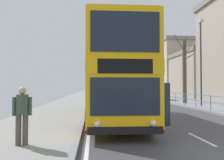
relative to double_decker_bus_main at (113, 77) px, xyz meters
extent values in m
cube|color=silver|center=(2.67, -5.00, -2.38)|extent=(0.12, 2.00, 0.00)
cube|color=silver|center=(2.67, -0.20, -2.38)|extent=(0.12, 2.00, 0.00)
cube|color=silver|center=(2.67, 4.60, -2.38)|extent=(0.12, 2.00, 0.00)
cube|color=silver|center=(2.67, 9.40, -2.38)|extent=(0.12, 2.00, 0.00)
cube|color=silver|center=(2.67, 14.20, -2.38)|extent=(0.12, 2.00, 0.00)
cube|color=silver|center=(2.67, 19.00, -2.38)|extent=(0.12, 2.00, 0.00)
cube|color=silver|center=(2.67, 23.80, -2.38)|extent=(0.12, 2.00, 0.00)
cube|color=silver|center=(2.67, 28.60, -2.38)|extent=(0.12, 2.00, 0.00)
cube|color=silver|center=(2.67, 33.40, -2.38)|extent=(0.12, 2.00, 0.00)
cube|color=silver|center=(2.67, 38.20, -2.38)|extent=(0.12, 2.00, 0.00)
cube|color=silver|center=(2.67, 43.00, -2.38)|extent=(0.12, 2.00, 0.00)
cube|color=#F4B20F|center=(0.00, 0.02, -1.08)|extent=(2.69, 11.14, 1.89)
cube|color=#F4B20F|center=(0.00, 0.02, 0.11)|extent=(2.70, 11.20, 0.49)
cube|color=#F4B20F|center=(0.00, 0.02, 1.22)|extent=(2.69, 11.14, 1.73)
cube|color=#D0970D|center=(0.00, 0.02, 2.13)|extent=(2.61, 10.81, 0.08)
cube|color=#19232D|center=(-0.08, -5.55, -0.85)|extent=(2.23, 0.06, 1.21)
cube|color=black|center=(-0.08, -5.56, 0.11)|extent=(1.78, 0.05, 0.47)
cube|color=#19232D|center=(-0.08, -5.55, 1.22)|extent=(2.23, 0.06, 1.31)
cube|color=black|center=(-0.08, -5.56, -1.93)|extent=(2.41, 0.11, 0.24)
cube|color=#B2140F|center=(0.00, 0.02, -1.97)|extent=(2.71, 11.20, 0.10)
cube|color=#19232D|center=(1.28, 0.28, -0.82)|extent=(0.14, 8.66, 0.98)
cube|color=#19232D|center=(1.28, 0.00, 1.31)|extent=(0.16, 10.00, 1.04)
cube|color=#19232D|center=(-1.28, 0.31, -0.82)|extent=(0.14, 8.66, 0.98)
cube|color=#19232D|center=(-1.28, 0.03, 1.31)|extent=(0.16, 10.00, 1.04)
sphere|color=white|center=(0.81, -5.58, -1.71)|extent=(0.20, 0.20, 0.20)
sphere|color=white|center=(-0.97, -5.56, -1.71)|extent=(0.20, 0.20, 0.20)
cube|color=#19232D|center=(1.48, -4.51, -1.21)|extent=(0.68, 0.48, 1.63)
cube|color=black|center=(1.15, -4.20, -1.21)|extent=(0.11, 0.90, 1.63)
cylinder|color=black|center=(1.17, -3.35, -1.86)|extent=(0.31, 1.04, 1.04)
cylinder|color=black|center=(-1.27, -3.32, -1.86)|extent=(0.31, 1.04, 1.04)
cylinder|color=black|center=(1.27, 3.65, -1.86)|extent=(0.31, 1.04, 1.04)
cylinder|color=black|center=(-1.17, 3.69, -1.86)|extent=(0.31, 1.04, 1.04)
cube|color=navy|center=(5.35, 19.92, -0.63)|extent=(2.67, 10.52, 2.85)
cube|color=#19232D|center=(4.07, 19.90, -0.23)|extent=(0.13, 8.91, 1.37)
cube|color=#19232D|center=(6.63, 19.93, -0.23)|extent=(0.13, 8.91, 1.37)
cube|color=#19232D|center=(5.29, 25.18, -0.35)|extent=(2.18, 0.06, 1.71)
cylinder|color=black|center=(4.09, 23.15, -1.90)|extent=(0.29, 0.96, 0.96)
cylinder|color=black|center=(6.53, 23.18, -1.90)|extent=(0.29, 0.96, 0.96)
cylinder|color=black|center=(4.18, 16.46, -1.90)|extent=(0.29, 0.96, 0.96)
cylinder|color=black|center=(6.61, 16.49, -1.90)|extent=(0.29, 0.96, 0.96)
cylinder|color=#386BA8|center=(7.12, 2.42, -1.69)|extent=(0.05, 0.05, 1.09)
cylinder|color=#386BA8|center=(7.12, 4.69, -1.69)|extent=(0.05, 0.05, 1.09)
cylinder|color=#386BA8|center=(7.12, 6.96, -1.69)|extent=(0.05, 0.05, 1.09)
cylinder|color=#386BA8|center=(7.12, 9.23, -1.69)|extent=(0.05, 0.05, 1.09)
cylinder|color=#386BA8|center=(7.12, 11.50, -1.69)|extent=(0.05, 0.05, 1.09)
cylinder|color=#4C473D|center=(-3.25, -5.89, -1.77)|extent=(0.19, 0.19, 0.94)
cylinder|color=#4C473D|center=(-3.07, -5.84, -1.77)|extent=(0.19, 0.19, 0.94)
cylinder|color=#384C38|center=(-3.16, -5.87, -1.05)|extent=(0.41, 0.41, 0.57)
cylinder|color=#384C38|center=(-3.37, -5.92, -1.11)|extent=(0.12, 0.12, 0.54)
cylinder|color=#384C38|center=(-2.95, -5.81, -1.11)|extent=(0.12, 0.12, 0.54)
sphere|color=tan|center=(-3.16, -5.87, -0.66)|extent=(0.26, 0.26, 0.22)
cylinder|color=#38383D|center=(8.45, 6.41, 1.46)|extent=(0.14, 0.14, 7.41)
cube|color=#B2B2AD|center=(8.45, 6.41, 5.29)|extent=(0.28, 0.60, 0.20)
cylinder|color=brown|center=(8.27, 9.58, 1.01)|extent=(0.42, 0.42, 6.49)
cylinder|color=brown|center=(8.10, 8.87, 3.91)|extent=(0.42, 1.47, 0.93)
cylinder|color=brown|center=(8.88, 9.70, 2.59)|extent=(1.28, 0.34, 0.76)
cylinder|color=brown|center=(8.74, 9.63, 3.33)|extent=(0.99, 0.16, 0.99)
cylinder|color=brown|center=(8.12, 9.08, 1.87)|extent=(0.44, 1.11, 1.04)
cylinder|color=brown|center=(7.61, 9.19, 3.87)|extent=(1.41, 0.86, 1.52)
cylinder|color=#423328|center=(8.26, 24.00, 0.70)|extent=(0.29, 0.29, 5.87)
cylinder|color=#423328|center=(7.95, 23.66, 3.33)|extent=(0.73, 0.78, 1.53)
cylinder|color=#423328|center=(8.29, 23.29, 3.71)|extent=(0.12, 1.45, 1.31)
cylinder|color=#423328|center=(8.70, 23.55, 3.37)|extent=(0.98, 0.98, 0.98)
cylinder|color=#423328|center=(8.24, 24.46, 2.17)|extent=(0.14, 1.00, 1.00)
cylinder|color=#423328|center=(8.34, 24.80, 3.22)|extent=(0.24, 1.66, 1.19)
cube|color=gray|center=(18.52, 26.83, 1.28)|extent=(9.18, 14.62, 7.31)
cube|color=slate|center=(18.52, 26.83, 5.28)|extent=(9.55, 15.20, 0.70)
cube|color=#B2A899|center=(19.39, 39.14, 3.32)|extent=(11.47, 16.42, 11.40)
cube|color=gray|center=(19.39, 39.14, 9.38)|extent=(11.93, 17.08, 0.70)
camera|label=1|loc=(-1.08, -12.53, -0.53)|focal=35.51mm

